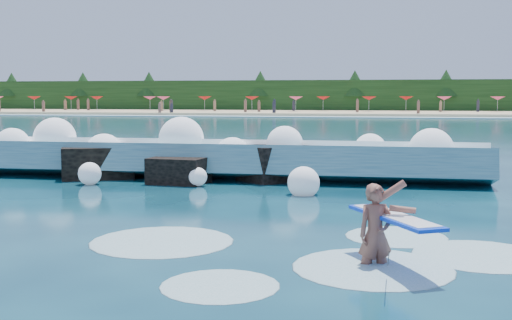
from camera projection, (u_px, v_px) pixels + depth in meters
The scene contains 11 objects.
ground at pixel (165, 227), 13.05m from camera, with size 200.00×200.00×0.00m, color #072738.
beach at pixel (348, 113), 89.26m from camera, with size 140.00×20.00×0.40m, color tan.
wet_band at pixel (343, 117), 78.53m from camera, with size 140.00×5.00×0.08m, color silver.
treeline at pixel (351, 96), 98.80m from camera, with size 140.00×4.00×5.00m, color black.
breaking_wave at pixel (204, 161), 20.98m from camera, with size 17.89×2.79×1.54m.
rock_cluster at pixel (175, 167), 20.36m from camera, with size 8.23×3.13×1.30m.
surfer_with_board at pixel (380, 231), 9.92m from camera, with size 1.48×2.77×1.58m.
wave_spray at pixel (190, 147), 20.86m from camera, with size 15.12×4.75×2.07m.
surf_foam at pixel (332, 256), 10.67m from camera, with size 9.05×5.51×0.13m.
beach_umbrellas at pixel (347, 98), 91.24m from camera, with size 110.08×6.75×0.50m.
beachgoers at pixel (356, 107), 86.58m from camera, with size 108.61×12.18×1.93m.
Camera 1 is at (4.23, -12.28, 2.67)m, focal length 45.00 mm.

